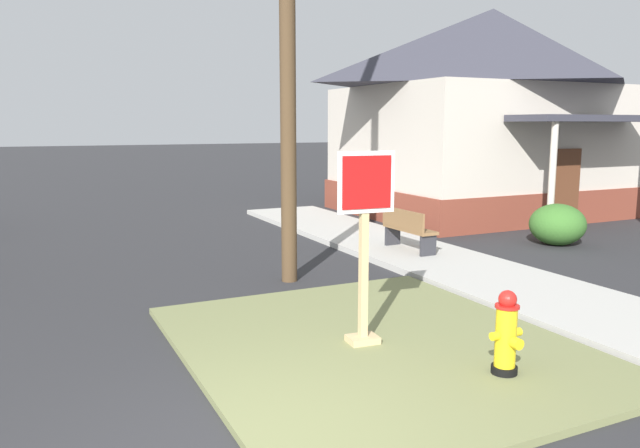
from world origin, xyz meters
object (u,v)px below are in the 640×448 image
object	(u,v)px
stop_sign	(364,252)
street_bench	(407,228)
fire_hydrant	(506,335)
manhole_cover	(198,314)

from	to	relation	value
stop_sign	street_bench	distance (m)	5.48
stop_sign	fire_hydrant	bearing A→B (deg)	-58.32
stop_sign	street_bench	bearing A→B (deg)	50.83
street_bench	fire_hydrant	bearing A→B (deg)	-114.26
manhole_cover	fire_hydrant	bearing A→B (deg)	-57.27
fire_hydrant	stop_sign	size ratio (longest dim) A/B	0.39
manhole_cover	street_bench	world-z (taller)	street_bench
fire_hydrant	stop_sign	distance (m)	1.83
stop_sign	street_bench	size ratio (longest dim) A/B	1.62
fire_hydrant	stop_sign	xyz separation A→B (m)	(-0.89, 1.44, 0.69)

